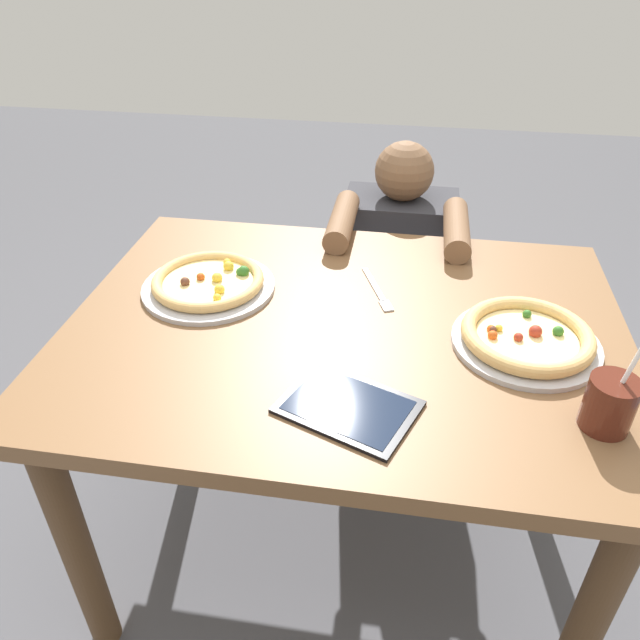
{
  "coord_description": "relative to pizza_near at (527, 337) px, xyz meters",
  "views": [
    {
      "loc": [
        0.12,
        -1.11,
        1.52
      ],
      "look_at": [
        -0.05,
        -0.04,
        0.78
      ],
      "focal_mm": 34.36,
      "sensor_mm": 36.0,
      "label": 1
    }
  ],
  "objects": [
    {
      "name": "tablet",
      "position": [
        -0.34,
        -0.25,
        -0.02
      ],
      "size": [
        0.29,
        0.25,
        0.01
      ],
      "color": "black",
      "rests_on": "dining_table"
    },
    {
      "name": "dining_table",
      "position": [
        -0.38,
        0.02,
        -0.13
      ],
      "size": [
        1.23,
        0.93,
        0.75
      ],
      "color": "brown",
      "rests_on": "ground"
    },
    {
      "name": "ground_plane",
      "position": [
        -0.38,
        0.02,
        -0.77
      ],
      "size": [
        8.0,
        8.0,
        0.0
      ],
      "primitive_type": "plane",
      "color": "#4C4C51"
    },
    {
      "name": "pizza_near",
      "position": [
        0.0,
        0.0,
        0.0
      ],
      "size": [
        0.31,
        0.31,
        0.04
      ],
      "color": "#B7B7BC",
      "rests_on": "dining_table"
    },
    {
      "name": "drink_cup_colored",
      "position": [
        0.11,
        -0.22,
        0.03
      ],
      "size": [
        0.09,
        0.09,
        0.18
      ],
      "color": "#4C1E14",
      "rests_on": "dining_table"
    },
    {
      "name": "pizza_far",
      "position": [
        -0.73,
        0.11,
        -0.0
      ],
      "size": [
        0.32,
        0.32,
        0.04
      ],
      "color": "#B7B7BC",
      "rests_on": "dining_table"
    },
    {
      "name": "fork",
      "position": [
        -0.33,
        0.17,
        -0.02
      ],
      "size": [
        0.09,
        0.19,
        0.0
      ],
      "color": "silver",
      "rests_on": "dining_table"
    },
    {
      "name": "diner_seated",
      "position": [
        -0.29,
        0.69,
        -0.33
      ],
      "size": [
        0.39,
        0.51,
        0.94
      ],
      "color": "#333847",
      "rests_on": "ground"
    }
  ]
}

